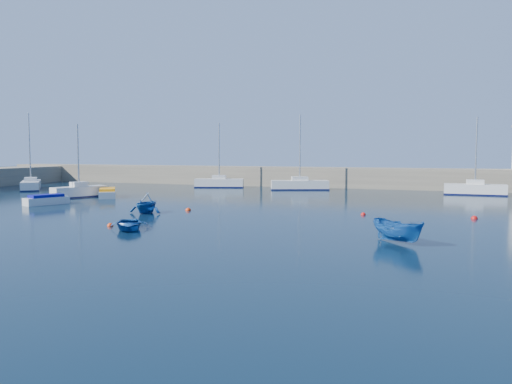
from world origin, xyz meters
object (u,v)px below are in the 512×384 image
(motorboat_1, at_px, (46,200))
(sailboat_6, at_px, (300,185))
(dinghy_center, at_px, (129,224))
(sailboat_4, at_px, (31,185))
(dinghy_left, at_px, (146,203))
(sailboat_5, at_px, (219,183))
(sailboat_3, at_px, (79,191))
(motorboat_2, at_px, (107,193))
(sailboat_7, at_px, (475,189))
(dinghy_right, at_px, (398,231))

(motorboat_1, bearing_deg, sailboat_6, 76.96)
(dinghy_center, bearing_deg, motorboat_1, 116.17)
(sailboat_4, xyz_separation_m, sailboat_6, (31.67, 10.77, 0.05))
(sailboat_4, height_order, dinghy_left, sailboat_4)
(sailboat_5, height_order, dinghy_center, sailboat_5)
(sailboat_3, xyz_separation_m, sailboat_5, (8.07, 17.69, 0.00))
(sailboat_4, bearing_deg, motorboat_2, -60.57)
(sailboat_4, xyz_separation_m, sailboat_5, (20.67, 11.12, 0.04))
(sailboat_6, bearing_deg, dinghy_center, 155.64)
(sailboat_6, distance_m, sailboat_7, 19.87)
(motorboat_2, height_order, dinghy_left, dinghy_left)
(dinghy_left, height_order, dinghy_right, dinghy_left)
(motorboat_1, xyz_separation_m, dinghy_right, (30.98, -8.81, 0.20))
(dinghy_right, bearing_deg, sailboat_6, 61.80)
(sailboat_4, distance_m, sailboat_5, 23.47)
(dinghy_center, bearing_deg, dinghy_right, -27.67)
(sailboat_4, relative_size, dinghy_center, 2.90)
(sailboat_4, xyz_separation_m, motorboat_1, (14.52, -13.36, -0.17))
(dinghy_left, bearing_deg, sailboat_3, 143.36)
(dinghy_center, relative_size, dinghy_right, 0.99)
(sailboat_6, bearing_deg, dinghy_left, 147.57)
(dinghy_center, bearing_deg, sailboat_7, 25.58)
(motorboat_2, bearing_deg, sailboat_5, 37.00)
(sailboat_3, relative_size, sailboat_4, 0.80)
(motorboat_1, xyz_separation_m, dinghy_center, (15.14, -9.75, -0.10))
(sailboat_6, relative_size, motorboat_2, 1.96)
(dinghy_center, bearing_deg, sailboat_3, 104.83)
(dinghy_left, distance_m, dinghy_right, 20.26)
(motorboat_1, bearing_deg, sailboat_5, 98.27)
(sailboat_4, bearing_deg, dinghy_left, -71.67)
(sailboat_3, height_order, motorboat_1, sailboat_3)
(motorboat_1, relative_size, dinghy_right, 1.21)
(sailboat_3, distance_m, motorboat_2, 2.90)
(sailboat_3, bearing_deg, sailboat_7, 46.54)
(sailboat_5, bearing_deg, sailboat_6, -108.95)
(sailboat_3, xyz_separation_m, sailboat_4, (-12.60, 6.57, -0.04))
(sailboat_5, bearing_deg, dinghy_left, 174.74)
(sailboat_4, height_order, sailboat_5, sailboat_4)
(dinghy_center, relative_size, dinghy_left, 1.09)
(sailboat_7, distance_m, dinghy_center, 39.79)
(sailboat_4, distance_m, dinghy_right, 50.61)
(sailboat_5, relative_size, motorboat_2, 1.79)
(sailboat_4, relative_size, motorboat_2, 2.00)
(sailboat_3, bearing_deg, sailboat_4, 175.79)
(motorboat_2, bearing_deg, dinghy_center, -85.83)
(sailboat_6, relative_size, dinghy_right, 2.81)
(sailboat_4, bearing_deg, sailboat_3, -68.35)
(sailboat_5, bearing_deg, sailboat_7, -108.95)
(sailboat_5, bearing_deg, sailboat_4, 101.18)
(motorboat_2, bearing_deg, sailboat_6, 9.73)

